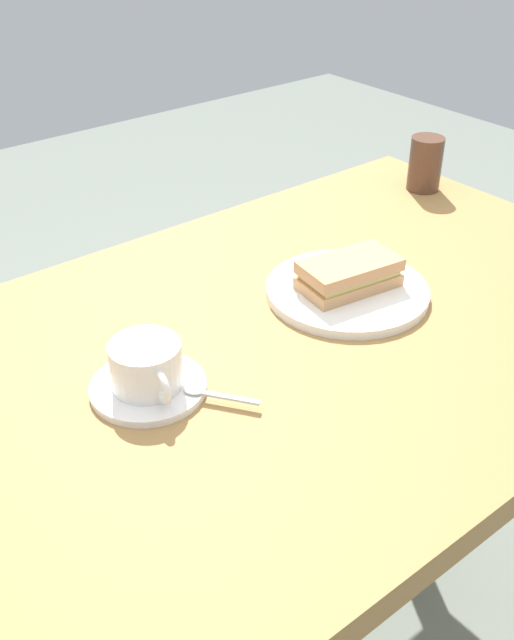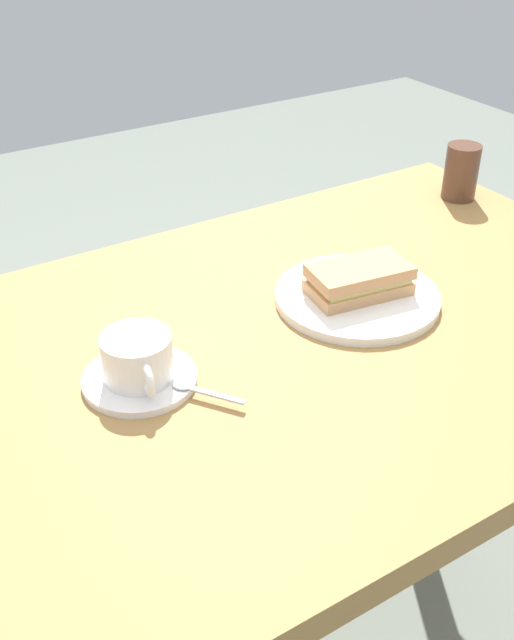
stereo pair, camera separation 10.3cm
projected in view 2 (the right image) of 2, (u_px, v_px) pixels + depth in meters
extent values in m
cube|color=#9E753F|center=(271.00, 354.00, 1.05)|extent=(1.30, 0.77, 0.04)
cylinder|color=#A47744|center=(406.00, 343.00, 1.74)|extent=(0.07, 0.07, 0.71)
cylinder|color=white|center=(357.00, 297.00, 1.13)|extent=(0.25, 0.25, 0.01)
cube|color=tan|center=(358.00, 287.00, 1.12)|extent=(0.16, 0.10, 0.02)
cube|color=#CFC96F|center=(359.00, 279.00, 1.11)|extent=(0.14, 0.09, 0.01)
cube|color=tan|center=(360.00, 272.00, 1.10)|extent=(0.16, 0.10, 0.02)
cylinder|color=white|center=(140.00, 379.00, 0.96)|extent=(0.15, 0.15, 0.01)
cylinder|color=white|center=(137.00, 357.00, 0.94)|extent=(0.09, 0.09, 0.06)
cylinder|color=#AC8150|center=(136.00, 340.00, 0.93)|extent=(0.08, 0.08, 0.01)
torus|color=white|center=(148.00, 380.00, 0.90)|extent=(0.02, 0.04, 0.04)
cube|color=silver|center=(216.00, 395.00, 0.92)|extent=(0.05, 0.07, 0.00)
ellipsoid|color=silver|center=(182.00, 385.00, 0.94)|extent=(0.03, 0.03, 0.01)
cylinder|color=brown|center=(461.00, 172.00, 1.42)|extent=(0.06, 0.06, 0.10)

